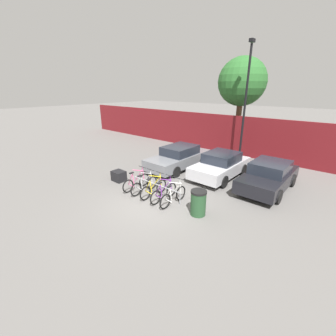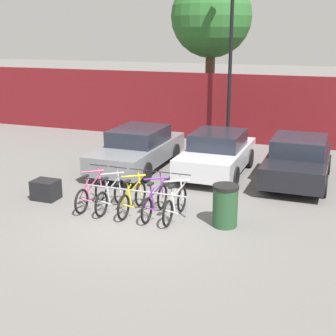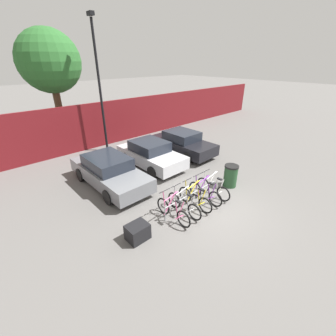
# 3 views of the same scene
# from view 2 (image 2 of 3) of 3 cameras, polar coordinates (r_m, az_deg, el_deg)

# --- Properties ---
(ground_plane) EXTENTS (120.00, 120.00, 0.00)m
(ground_plane) POSITION_cam_2_polar(r_m,az_deg,el_deg) (11.62, -3.28, -6.62)
(ground_plane) COLOR #605E5B
(hoarding_wall) EXTENTS (36.00, 0.16, 2.86)m
(hoarding_wall) POSITION_cam_2_polar(r_m,az_deg,el_deg) (20.01, 7.73, 7.21)
(hoarding_wall) COLOR maroon
(hoarding_wall) RESTS_ON ground
(bike_rack) EXTENTS (2.91, 0.04, 0.57)m
(bike_rack) POSITION_cam_2_polar(r_m,az_deg,el_deg) (12.21, -4.13, -3.10)
(bike_rack) COLOR gray
(bike_rack) RESTS_ON ground
(bicycle_pink) EXTENTS (0.68, 1.71, 1.05)m
(bicycle_pink) POSITION_cam_2_polar(r_m,az_deg,el_deg) (12.64, -9.29, -3.07)
(bicycle_pink) COLOR black
(bicycle_pink) RESTS_ON ground
(bicycle_silver) EXTENTS (0.68, 1.71, 1.05)m
(bicycle_silver) POSITION_cam_2_polar(r_m,az_deg,el_deg) (12.38, -6.98, -3.39)
(bicycle_silver) COLOR black
(bicycle_silver) RESTS_ON ground
(bicycle_yellow) EXTENTS (0.68, 1.71, 1.05)m
(bicycle_yellow) POSITION_cam_2_polar(r_m,az_deg,el_deg) (12.12, -4.38, -3.75)
(bicycle_yellow) COLOR black
(bicycle_yellow) RESTS_ON ground
(bicycle_purple) EXTENTS (0.68, 1.71, 1.05)m
(bicycle_purple) POSITION_cam_2_polar(r_m,az_deg,el_deg) (11.88, -1.62, -4.12)
(bicycle_purple) COLOR black
(bicycle_purple) RESTS_ON ground
(bicycle_white) EXTENTS (0.68, 1.71, 1.05)m
(bicycle_white) POSITION_cam_2_polar(r_m,az_deg,el_deg) (11.70, 0.87, -4.45)
(bicycle_white) COLOR black
(bicycle_white) RESTS_ON ground
(car_grey) EXTENTS (1.91, 4.57, 1.40)m
(car_grey) POSITION_cam_2_polar(r_m,az_deg,el_deg) (15.99, -3.66, 2.38)
(car_grey) COLOR slate
(car_grey) RESTS_ON ground
(car_silver) EXTENTS (1.91, 4.02, 1.40)m
(car_silver) POSITION_cam_2_polar(r_m,az_deg,el_deg) (15.42, 6.01, 1.79)
(car_silver) COLOR #B7B7BC
(car_silver) RESTS_ON ground
(car_black) EXTENTS (1.91, 4.15, 1.40)m
(car_black) POSITION_cam_2_polar(r_m,az_deg,el_deg) (15.09, 15.56, 0.96)
(car_black) COLOR black
(car_black) RESTS_ON ground
(lamp_post) EXTENTS (0.24, 0.44, 7.50)m
(lamp_post) POSITION_cam_2_polar(r_m,az_deg,el_deg) (18.78, 7.68, 14.87)
(lamp_post) COLOR black
(lamp_post) RESTS_ON ground
(trash_bin) EXTENTS (0.63, 0.63, 1.03)m
(trash_bin) POSITION_cam_2_polar(r_m,az_deg,el_deg) (11.30, 6.98, -4.56)
(trash_bin) COLOR #234728
(trash_bin) RESTS_ON ground
(cargo_crate) EXTENTS (0.70, 0.56, 0.55)m
(cargo_crate) POSITION_cam_2_polar(r_m,az_deg,el_deg) (13.52, -14.67, -2.57)
(cargo_crate) COLOR black
(cargo_crate) RESTS_ON ground
(tree_behind_hoarding) EXTENTS (3.61, 3.61, 7.00)m
(tree_behind_hoarding) POSITION_cam_2_polar(r_m,az_deg,el_deg) (21.89, 5.30, 17.81)
(tree_behind_hoarding) COLOR brown
(tree_behind_hoarding) RESTS_ON ground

